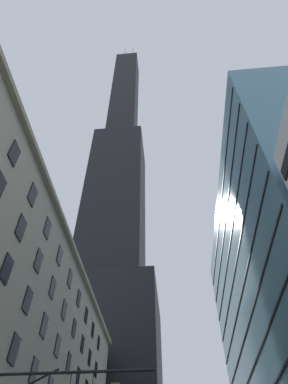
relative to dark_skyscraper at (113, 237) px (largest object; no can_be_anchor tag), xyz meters
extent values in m
cube|color=#9E937A|center=(4.99, -47.14, -41.17)|extent=(0.70, 58.07, 0.60)
cube|color=black|center=(4.79, -57.18, -57.43)|extent=(0.14, 1.40, 2.20)
cube|color=black|center=(4.79, -52.18, -57.43)|extent=(0.14, 1.40, 2.20)
cube|color=black|center=(4.79, -62.18, -53.23)|extent=(0.14, 1.40, 2.20)
cube|color=black|center=(4.79, -57.18, -53.23)|extent=(0.14, 1.40, 2.20)
cube|color=black|center=(4.79, -52.18, -53.23)|extent=(0.14, 1.40, 2.20)
cube|color=black|center=(4.79, -47.18, -53.23)|extent=(0.14, 1.40, 2.20)
cube|color=black|center=(4.79, -42.18, -53.23)|extent=(0.14, 1.40, 2.20)
cube|color=black|center=(4.79, -37.18, -53.23)|extent=(0.14, 1.40, 2.20)
cube|color=black|center=(4.79, -62.18, -49.03)|extent=(0.14, 1.40, 2.20)
cube|color=black|center=(4.79, -57.18, -49.03)|extent=(0.14, 1.40, 2.20)
cube|color=black|center=(4.79, -52.18, -49.03)|extent=(0.14, 1.40, 2.20)
cube|color=black|center=(4.79, -47.18, -49.03)|extent=(0.14, 1.40, 2.20)
cube|color=black|center=(4.79, -42.18, -49.03)|extent=(0.14, 1.40, 2.20)
cube|color=black|center=(4.79, -37.18, -49.03)|extent=(0.14, 1.40, 2.20)
cube|color=black|center=(4.79, -32.18, -49.03)|extent=(0.14, 1.40, 2.20)
cube|color=black|center=(4.79, -27.18, -49.03)|extent=(0.14, 1.40, 2.20)
cube|color=black|center=(4.79, -67.18, -44.83)|extent=(0.14, 1.40, 2.20)
cube|color=black|center=(4.79, -62.18, -44.83)|extent=(0.14, 1.40, 2.20)
cube|color=black|center=(4.79, -57.18, -44.83)|extent=(0.14, 1.40, 2.20)
cube|color=black|center=(4.79, -52.18, -44.83)|extent=(0.14, 1.40, 2.20)
cube|color=black|center=(4.79, -47.18, -44.83)|extent=(0.14, 1.40, 2.20)
cube|color=black|center=(4.79, -42.18, -44.83)|extent=(0.14, 1.40, 2.20)
cube|color=black|center=(4.79, -37.18, -44.83)|extent=(0.14, 1.40, 2.20)
cube|color=black|center=(4.79, -32.18, -44.83)|extent=(0.14, 1.40, 2.20)
cube|color=black|center=(4.79, -27.18, -44.83)|extent=(0.14, 1.40, 2.20)
cube|color=black|center=(0.00, 0.00, 14.52)|extent=(19.43, 19.43, 71.03)
cube|color=black|center=(0.00, 0.00, 94.43)|extent=(12.49, 12.49, 88.79)
cylinder|color=silver|center=(-2.50, 0.00, 151.74)|extent=(1.20, 1.20, 25.84)
cylinder|color=silver|center=(2.50, 0.00, 151.74)|extent=(1.20, 1.20, 25.84)
cube|color=black|center=(26.70, -41.33, -53.83)|extent=(0.12, 45.31, 0.24)
cube|color=black|center=(26.70, -41.33, -49.83)|extent=(0.12, 45.31, 0.24)
cube|color=black|center=(26.70, -41.33, -45.83)|extent=(0.12, 45.31, 0.24)
cube|color=black|center=(26.70, -41.33, -41.83)|extent=(0.12, 45.31, 0.24)
cube|color=black|center=(26.70, -41.33, -37.83)|extent=(0.12, 45.31, 0.24)
cube|color=black|center=(26.70, -41.33, -33.83)|extent=(0.12, 45.31, 0.24)
cube|color=black|center=(26.70, -41.33, -29.83)|extent=(0.12, 45.31, 0.24)
cylinder|color=black|center=(12.59, -66.35, -62.35)|extent=(7.91, 0.14, 0.14)
cylinder|color=black|center=(12.49, -66.35, -62.65)|extent=(0.04, 0.04, 0.60)
cylinder|color=black|center=(13.58, -66.35, -62.65)|extent=(0.04, 0.04, 0.60)
cylinder|color=black|center=(14.67, -66.35, -62.65)|extent=(0.04, 0.04, 0.60)
camera|label=1|loc=(17.55, -83.46, -68.04)|focal=31.10mm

